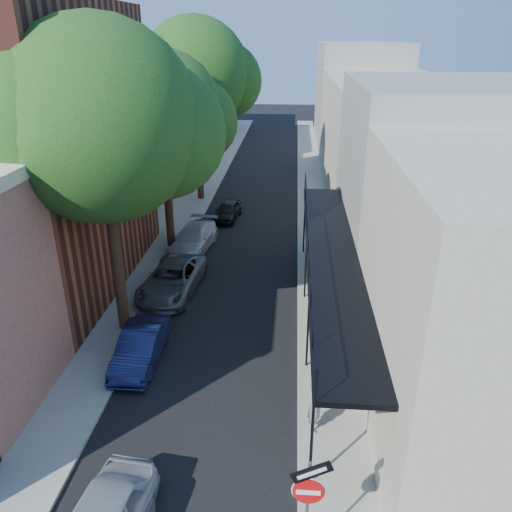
% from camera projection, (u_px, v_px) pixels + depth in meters
% --- Properties ---
extents(road_surface, '(6.00, 64.00, 0.01)m').
position_uv_depth(road_surface, '(258.00, 189.00, 37.70)').
color(road_surface, black).
rests_on(road_surface, ground).
extents(sidewalk_left, '(2.00, 64.00, 0.12)m').
position_uv_depth(sidewalk_left, '(205.00, 187.00, 37.96)').
color(sidewalk_left, gray).
rests_on(sidewalk_left, ground).
extents(sidewalk_right, '(2.00, 64.00, 0.12)m').
position_uv_depth(sidewalk_right, '(311.00, 189.00, 37.40)').
color(sidewalk_right, gray).
rests_on(sidewalk_right, ground).
extents(buildings_left, '(10.10, 59.10, 12.00)m').
position_uv_depth(buildings_left, '(126.00, 123.00, 35.22)').
color(buildings_left, tan).
rests_on(buildings_left, ground).
extents(buildings_right, '(9.80, 55.00, 10.00)m').
position_uv_depth(buildings_right, '(386.00, 132.00, 34.82)').
color(buildings_right, beige).
rests_on(buildings_right, ground).
extents(sign_post, '(0.89, 0.17, 2.99)m').
position_uv_depth(sign_post, '(308.00, 495.00, 10.22)').
color(sign_post, '#595B60').
rests_on(sign_post, ground).
extents(oak_near, '(7.48, 6.80, 11.42)m').
position_uv_depth(oak_near, '(116.00, 125.00, 16.75)').
color(oak_near, '#311C13').
rests_on(oak_near, ground).
extents(oak_mid, '(6.60, 6.00, 10.20)m').
position_uv_depth(oak_mid, '(171.00, 115.00, 24.35)').
color(oak_mid, '#311C13').
rests_on(oak_mid, ground).
extents(oak_far, '(7.70, 7.00, 11.90)m').
position_uv_depth(oak_far, '(203.00, 75.00, 32.09)').
color(oak_far, '#311C13').
rests_on(oak_far, ground).
extents(parked_car_b, '(1.32, 3.76, 1.24)m').
position_uv_depth(parked_car_b, '(141.00, 347.00, 17.55)').
color(parked_car_b, '#151943').
rests_on(parked_car_b, ground).
extents(parked_car_c, '(2.63, 4.99, 1.34)m').
position_uv_depth(parked_car_c, '(172.00, 279.00, 22.26)').
color(parked_car_c, '#56595D').
rests_on(parked_car_c, ground).
extents(parked_car_d, '(2.34, 4.65, 1.30)m').
position_uv_depth(parked_car_d, '(193.00, 238.00, 26.77)').
color(parked_car_d, silver).
rests_on(parked_car_d, ground).
extents(parked_car_e, '(1.69, 3.43, 1.12)m').
position_uv_depth(parked_car_e, '(227.00, 211.00, 31.23)').
color(parked_car_e, black).
rests_on(parked_car_e, ground).
extents(pedestrian, '(0.54, 0.72, 1.77)m').
position_uv_depth(pedestrian, '(316.00, 404.00, 14.24)').
color(pedestrian, slate).
rests_on(pedestrian, sidewalk_right).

